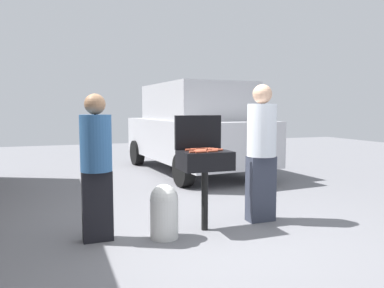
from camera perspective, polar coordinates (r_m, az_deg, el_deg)
ground_plane at (r=4.43m, az=1.32°, el=-13.81°), size 24.00×24.00×0.00m
bbq_grill at (r=4.42m, az=1.99°, el=-2.97°), size 0.60×0.44×0.96m
grill_lid_open at (r=4.58m, az=0.96°, el=1.81°), size 0.60×0.05×0.42m
hot_dog_0 at (r=4.42m, az=3.94°, el=-0.90°), size 0.13×0.04×0.03m
hot_dog_1 at (r=4.29m, az=1.18°, el=-1.07°), size 0.13×0.03×0.03m
hot_dog_2 at (r=4.51m, az=2.66°, el=-0.76°), size 0.13×0.03×0.03m
hot_dog_3 at (r=4.21m, az=0.40°, el=-1.19°), size 0.13×0.04×0.03m
hot_dog_4 at (r=4.54m, az=2.07°, el=-0.71°), size 0.13×0.03×0.03m
hot_dog_5 at (r=4.29m, az=3.17°, el=-1.08°), size 0.13×0.04×0.03m
hot_dog_6 at (r=4.46m, az=3.25°, el=-0.83°), size 0.13×0.03×0.03m
hot_dog_7 at (r=4.41m, az=-0.23°, el=-0.89°), size 0.13×0.04×0.03m
hot_dog_8 at (r=4.20m, az=1.36°, el=-1.21°), size 0.13×0.03×0.03m
hot_dog_9 at (r=4.49m, az=0.56°, el=-0.78°), size 0.13×0.03×0.03m
hot_dog_10 at (r=4.33m, az=1.30°, el=-1.01°), size 0.13×0.04×0.03m
hot_dog_11 at (r=4.37m, az=1.50°, el=-0.95°), size 0.13×0.04×0.03m
propane_tank at (r=4.25m, az=-4.30°, el=-10.12°), size 0.32×0.32×0.62m
person_left at (r=4.18m, az=-14.52°, el=-2.69°), size 0.34×0.34×1.62m
person_right at (r=4.85m, az=10.64°, el=-0.56°), size 0.37×0.37×1.77m
parked_minivan at (r=8.60m, az=0.29°, el=2.50°), size 2.30×4.53×2.02m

